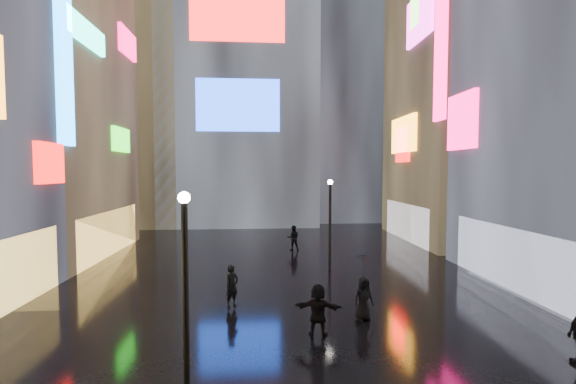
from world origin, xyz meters
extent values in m
plane|color=black|center=(0.00, 20.00, 0.00)|extent=(140.00, 140.00, 0.00)
cube|color=red|center=(-10.85, 18.32, 6.06)|extent=(0.25, 2.24, 1.94)
cube|color=#137DED|center=(-10.85, 20.00, 11.00)|extent=(0.25, 1.40, 8.00)
cube|color=black|center=(-16.00, 26.00, 11.00)|extent=(10.00, 12.00, 22.00)
cube|color=#FFC659|center=(-11.10, 26.00, 1.50)|extent=(0.20, 10.00, 3.00)
cube|color=#21D617|center=(-10.85, 27.82, 7.91)|extent=(0.25, 3.00, 1.71)
cube|color=#17E1BC|center=(-10.85, 22.61, 13.61)|extent=(0.25, 4.84, 1.37)
cube|color=#ED0B57|center=(-10.85, 29.70, 15.31)|extent=(0.25, 3.32, 1.94)
cube|color=white|center=(11.10, 17.00, 1.50)|extent=(0.20, 9.00, 3.00)
cube|color=#ED0B57|center=(10.85, 21.12, 8.58)|extent=(0.25, 2.99, 3.26)
cube|color=#ED0B57|center=(10.85, 24.00, 14.00)|extent=(0.25, 1.40, 10.00)
cube|color=black|center=(16.00, 30.00, 14.00)|extent=(10.00, 12.00, 28.00)
cube|color=white|center=(11.10, 30.00, 1.50)|extent=(0.20, 9.00, 3.00)
cube|color=orange|center=(10.85, 30.32, 8.66)|extent=(0.25, 4.92, 2.91)
cube|color=#ED2FC8|center=(10.85, 27.51, 17.02)|extent=(0.25, 4.36, 3.46)
cube|color=red|center=(10.85, 30.44, 7.84)|extent=(0.25, 2.63, 2.87)
cube|color=#21D617|center=(10.85, 28.19, 17.94)|extent=(0.25, 1.69, 2.90)
cube|color=black|center=(-3.00, 44.00, 21.00)|extent=(16.00, 14.00, 42.00)
cube|color=#FF1414|center=(-3.00, 36.90, 21.00)|extent=(9.00, 0.20, 6.00)
cube|color=#194CFF|center=(-3.00, 36.90, 12.00)|extent=(8.00, 0.20, 5.00)
cube|color=black|center=(9.00, 46.00, 17.00)|extent=(12.00, 12.00, 34.00)
cube|color=black|center=(-14.00, 42.00, 13.00)|extent=(10.00, 10.00, 26.00)
cylinder|color=black|center=(-2.77, 8.81, 2.50)|extent=(0.16, 0.16, 5.00)
sphere|color=white|center=(-2.77, 8.81, 5.05)|extent=(0.30, 0.30, 0.30)
cylinder|color=black|center=(3.11, 21.21, 2.50)|extent=(0.16, 0.16, 5.00)
sphere|color=white|center=(3.11, 21.21, 5.05)|extent=(0.30, 0.30, 0.30)
imported|color=black|center=(3.01, 13.54, 0.82)|extent=(0.92, 0.72, 1.64)
imported|color=black|center=(1.06, 12.22, 0.90)|extent=(1.75, 0.88, 1.81)
imported|color=black|center=(-2.11, 15.31, 0.88)|extent=(0.75, 0.75, 1.76)
imported|color=black|center=(1.45, 26.63, 0.89)|extent=(0.87, 0.68, 1.77)
imported|color=black|center=(3.01, 13.54, 2.08)|extent=(1.36, 1.35, 0.88)
camera|label=1|loc=(-0.93, -0.67, 5.71)|focal=24.00mm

